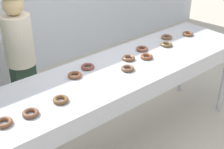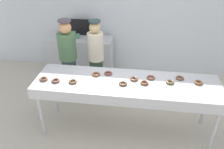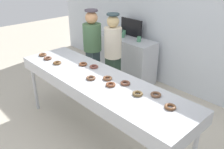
{
  "view_description": "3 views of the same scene",
  "coord_description": "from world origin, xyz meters",
  "px_view_note": "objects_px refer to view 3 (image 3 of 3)",
  "views": [
    {
      "loc": [
        -1.94,
        -2.1,
        2.49
      ],
      "look_at": [
        -0.09,
        0.1,
        0.89
      ],
      "focal_mm": 51.61,
      "sensor_mm": 36.0,
      "label": 1
    },
    {
      "loc": [
        0.18,
        -3.05,
        2.98
      ],
      "look_at": [
        -0.27,
        0.22,
        0.99
      ],
      "focal_mm": 36.73,
      "sensor_mm": 36.0,
      "label": 2
    },
    {
      "loc": [
        2.3,
        -1.9,
        2.48
      ],
      "look_at": [
        -0.02,
        0.29,
        0.96
      ],
      "focal_mm": 38.35,
      "sensor_mm": 36.0,
      "label": 3
    }
  ],
  "objects_px": {
    "fryer_conveyor": "(98,84)",
    "menu_display": "(131,27)",
    "worker_assistant": "(92,46)",
    "prep_counter": "(124,58)",
    "chocolate_donut_7": "(138,94)",
    "chocolate_donut_11": "(43,55)",
    "chocolate_donut_2": "(91,78)",
    "chocolate_donut_1": "(83,64)",
    "chocolate_donut_10": "(94,67)",
    "paper_cup_3": "(124,32)",
    "chocolate_donut_8": "(48,58)",
    "chocolate_donut_3": "(57,63)",
    "chocolate_donut_4": "(125,83)",
    "paper_cup_2": "(107,32)",
    "chocolate_donut_0": "(170,107)",
    "worker_baker": "(113,54)",
    "chocolate_donut_5": "(107,78)",
    "paper_cup_1": "(139,39)",
    "chocolate_donut_6": "(156,95)",
    "chocolate_donut_9": "(111,85)",
    "paper_cup_0": "(123,35)"
  },
  "relations": [
    {
      "from": "chocolate_donut_0",
      "to": "chocolate_donut_8",
      "type": "xyz_separation_m",
      "value": [
        -2.24,
        -0.25,
        0.0
      ]
    },
    {
      "from": "fryer_conveyor",
      "to": "chocolate_donut_2",
      "type": "height_order",
      "value": "chocolate_donut_2"
    },
    {
      "from": "prep_counter",
      "to": "chocolate_donut_7",
      "type": "bearing_deg",
      "value": -42.45
    },
    {
      "from": "worker_assistant",
      "to": "prep_counter",
      "type": "height_order",
      "value": "worker_assistant"
    },
    {
      "from": "chocolate_donut_11",
      "to": "paper_cup_3",
      "type": "height_order",
      "value": "paper_cup_3"
    },
    {
      "from": "paper_cup_2",
      "to": "chocolate_donut_11",
      "type": "bearing_deg",
      "value": -78.16
    },
    {
      "from": "chocolate_donut_8",
      "to": "chocolate_donut_4",
      "type": "bearing_deg",
      "value": 11.18
    },
    {
      "from": "chocolate_donut_10",
      "to": "paper_cup_3",
      "type": "bearing_deg",
      "value": 121.3
    },
    {
      "from": "menu_display",
      "to": "chocolate_donut_2",
      "type": "bearing_deg",
      "value": -60.68
    },
    {
      "from": "paper_cup_2",
      "to": "chocolate_donut_10",
      "type": "bearing_deg",
      "value": -47.46
    },
    {
      "from": "chocolate_donut_2",
      "to": "chocolate_donut_7",
      "type": "relative_size",
      "value": 1.0
    },
    {
      "from": "worker_baker",
      "to": "paper_cup_0",
      "type": "xyz_separation_m",
      "value": [
        -0.59,
        0.86,
        0.07
      ]
    },
    {
      "from": "chocolate_donut_6",
      "to": "worker_assistant",
      "type": "distance_m",
      "value": 2.21
    },
    {
      "from": "fryer_conveyor",
      "to": "menu_display",
      "type": "distance_m",
      "value": 2.37
    },
    {
      "from": "chocolate_donut_3",
      "to": "menu_display",
      "type": "distance_m",
      "value": 2.19
    },
    {
      "from": "chocolate_donut_9",
      "to": "chocolate_donut_5",
      "type": "bearing_deg",
      "value": 150.46
    },
    {
      "from": "chocolate_donut_6",
      "to": "menu_display",
      "type": "relative_size",
      "value": 0.22
    },
    {
      "from": "chocolate_donut_1",
      "to": "chocolate_donut_7",
      "type": "xyz_separation_m",
      "value": [
        1.2,
        -0.08,
        0.0
      ]
    },
    {
      "from": "chocolate_donut_3",
      "to": "chocolate_donut_11",
      "type": "height_order",
      "value": "same"
    },
    {
      "from": "chocolate_donut_9",
      "to": "menu_display",
      "type": "distance_m",
      "value": 2.54
    },
    {
      "from": "chocolate_donut_8",
      "to": "chocolate_donut_1",
      "type": "bearing_deg",
      "value": 24.91
    },
    {
      "from": "menu_display",
      "to": "chocolate_donut_5",
      "type": "bearing_deg",
      "value": -55.33
    },
    {
      "from": "chocolate_donut_8",
      "to": "prep_counter",
      "type": "height_order",
      "value": "chocolate_donut_8"
    },
    {
      "from": "chocolate_donut_1",
      "to": "worker_assistant",
      "type": "height_order",
      "value": "worker_assistant"
    },
    {
      "from": "chocolate_donut_3",
      "to": "chocolate_donut_4",
      "type": "height_order",
      "value": "same"
    },
    {
      "from": "chocolate_donut_3",
      "to": "paper_cup_3",
      "type": "distance_m",
      "value": 2.2
    },
    {
      "from": "chocolate_donut_1",
      "to": "chocolate_donut_7",
      "type": "height_order",
      "value": "same"
    },
    {
      "from": "chocolate_donut_4",
      "to": "chocolate_donut_11",
      "type": "height_order",
      "value": "same"
    },
    {
      "from": "chocolate_donut_10",
      "to": "paper_cup_2",
      "type": "xyz_separation_m",
      "value": [
        -1.38,
        1.51,
        -0.02
      ]
    },
    {
      "from": "paper_cup_1",
      "to": "menu_display",
      "type": "xyz_separation_m",
      "value": [
        -0.41,
        0.2,
        0.14
      ]
    },
    {
      "from": "chocolate_donut_6",
      "to": "chocolate_donut_3",
      "type": "bearing_deg",
      "value": -168.69
    },
    {
      "from": "paper_cup_0",
      "to": "chocolate_donut_7",
      "type": "bearing_deg",
      "value": -41.63
    },
    {
      "from": "chocolate_donut_7",
      "to": "chocolate_donut_11",
      "type": "relative_size",
      "value": 1.0
    },
    {
      "from": "chocolate_donut_1",
      "to": "prep_counter",
      "type": "bearing_deg",
      "value": 113.07
    },
    {
      "from": "chocolate_donut_10",
      "to": "worker_baker",
      "type": "bearing_deg",
      "value": 115.78
    },
    {
      "from": "chocolate_donut_2",
      "to": "chocolate_donut_7",
      "type": "bearing_deg",
      "value": 11.16
    },
    {
      "from": "chocolate_donut_7",
      "to": "paper_cup_3",
      "type": "relative_size",
      "value": 1.26
    },
    {
      "from": "worker_baker",
      "to": "paper_cup_2",
      "type": "distance_m",
      "value": 1.29
    },
    {
      "from": "chocolate_donut_3",
      "to": "chocolate_donut_11",
      "type": "xyz_separation_m",
      "value": [
        -0.49,
        0.01,
        0.0
      ]
    },
    {
      "from": "prep_counter",
      "to": "chocolate_donut_11",
      "type": "bearing_deg",
      "value": -92.89
    },
    {
      "from": "chocolate_donut_2",
      "to": "worker_baker",
      "type": "relative_size",
      "value": 0.08
    },
    {
      "from": "chocolate_donut_8",
      "to": "paper_cup_1",
      "type": "distance_m",
      "value": 1.98
    },
    {
      "from": "chocolate_donut_4",
      "to": "chocolate_donut_11",
      "type": "xyz_separation_m",
      "value": [
        -1.71,
        -0.27,
        0.0
      ]
    },
    {
      "from": "fryer_conveyor",
      "to": "chocolate_donut_4",
      "type": "distance_m",
      "value": 0.42
    },
    {
      "from": "chocolate_donut_3",
      "to": "menu_display",
      "type": "xyz_separation_m",
      "value": [
        -0.39,
        2.15,
        0.12
      ]
    },
    {
      "from": "chocolate_donut_4",
      "to": "paper_cup_2",
      "type": "bearing_deg",
      "value": 143.41
    },
    {
      "from": "chocolate_donut_10",
      "to": "paper_cup_1",
      "type": "distance_m",
      "value": 1.7
    },
    {
      "from": "chocolate_donut_3",
      "to": "chocolate_donut_11",
      "type": "bearing_deg",
      "value": 178.69
    },
    {
      "from": "chocolate_donut_3",
      "to": "paper_cup_1",
      "type": "relative_size",
      "value": 1.26
    },
    {
      "from": "chocolate_donut_7",
      "to": "worker_baker",
      "type": "distance_m",
      "value": 1.62
    }
  ]
}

